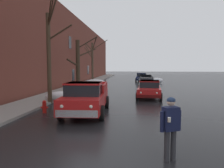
# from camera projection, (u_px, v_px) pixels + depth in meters

# --- Properties ---
(left_sidewalk_slab) EXTENTS (2.60, 80.00, 0.14)m
(left_sidewalk_slab) POSITION_uv_depth(u_px,v_px,m) (71.00, 89.00, 23.64)
(left_sidewalk_slab) COLOR gray
(left_sidewalk_slab) RESTS_ON ground
(brick_townhouse_facade) EXTENTS (0.63, 80.00, 9.86)m
(brick_townhouse_facade) POSITION_uv_depth(u_px,v_px,m) (55.00, 45.00, 23.42)
(brick_townhouse_facade) COLOR brown
(brick_townhouse_facade) RESTS_ON ground
(snow_bank_near_corner_left) EXTENTS (2.71, 1.27, 0.86)m
(snow_bank_near_corner_left) POSITION_uv_depth(u_px,v_px,m) (96.00, 83.00, 27.95)
(snow_bank_near_corner_left) COLOR white
(snow_bank_near_corner_left) RESTS_ON ground
(snow_bank_along_left_kerb) EXTENTS (2.10, 0.96, 0.83)m
(snow_bank_along_left_kerb) POSITION_uv_depth(u_px,v_px,m) (156.00, 81.00, 32.30)
(snow_bank_along_left_kerb) COLOR white
(snow_bank_along_left_kerb) RESTS_ON ground
(snow_bank_mid_block_left) EXTENTS (2.50, 1.06, 0.76)m
(snow_bank_mid_block_left) POSITION_uv_depth(u_px,v_px,m) (64.00, 97.00, 15.36)
(snow_bank_mid_block_left) COLOR white
(snow_bank_mid_block_left) RESTS_ON ground
(bare_tree_second_along_sidewalk) EXTENTS (1.89, 1.59, 6.80)m
(bare_tree_second_along_sidewalk) POSITION_uv_depth(u_px,v_px,m) (50.00, 54.00, 14.30)
(bare_tree_second_along_sidewalk) COLOR #423323
(bare_tree_second_along_sidewalk) RESTS_ON ground
(bare_tree_mid_block) EXTENTS (2.82, 3.02, 5.66)m
(bare_tree_mid_block) POSITION_uv_depth(u_px,v_px,m) (78.00, 64.00, 21.79)
(bare_tree_mid_block) COLOR #382B1E
(bare_tree_mid_block) RESTS_ON ground
(bare_tree_far_down_block) EXTENTS (3.55, 3.08, 6.32)m
(bare_tree_far_down_block) POSITION_uv_depth(u_px,v_px,m) (92.00, 61.00, 29.36)
(bare_tree_far_down_block) COLOR #4C3D2D
(bare_tree_far_down_block) RESTS_ON ground
(pickup_truck_red_approaching_near_lane) EXTENTS (2.42, 5.35, 1.76)m
(pickup_truck_red_approaching_near_lane) POSITION_uv_depth(u_px,v_px,m) (86.00, 98.00, 11.52)
(pickup_truck_red_approaching_near_lane) COLOR red
(pickup_truck_red_approaching_near_lane) RESTS_ON ground
(sedan_red_parked_kerbside_close) EXTENTS (2.25, 4.23, 1.42)m
(sedan_red_parked_kerbside_close) POSITION_uv_depth(u_px,v_px,m) (149.00, 89.00, 17.19)
(sedan_red_parked_kerbside_close) COLOR red
(sedan_red_parked_kerbside_close) RESTS_ON ground
(sedan_white_parked_kerbside_mid) EXTENTS (2.00, 4.29, 1.42)m
(sedan_white_parked_kerbside_mid) POSITION_uv_depth(u_px,v_px,m) (147.00, 83.00, 22.75)
(sedan_white_parked_kerbside_mid) COLOR silver
(sedan_white_parked_kerbside_mid) RESTS_ON ground
(sedan_black_parked_far_down_block) EXTENTS (2.06, 4.37, 1.42)m
(sedan_black_parked_far_down_block) POSITION_uv_depth(u_px,v_px,m) (145.00, 80.00, 28.29)
(sedan_black_parked_far_down_block) COLOR black
(sedan_black_parked_far_down_block) RESTS_ON ground
(sedan_darkblue_queued_behind_truck) EXTENTS (2.00, 3.96, 1.42)m
(sedan_darkblue_queued_behind_truck) POSITION_uv_depth(u_px,v_px,m) (141.00, 77.00, 35.40)
(sedan_darkblue_queued_behind_truck) COLOR navy
(sedan_darkblue_queued_behind_truck) RESTS_ON ground
(pedestrian_with_coffee) EXTENTS (0.62, 0.49, 1.76)m
(pedestrian_with_coffee) POSITION_uv_depth(u_px,v_px,m) (171.00, 124.00, 5.68)
(pedestrian_with_coffee) COLOR #2D2D33
(pedestrian_with_coffee) RESTS_ON ground
(fire_hydrant) EXTENTS (0.42, 0.22, 0.71)m
(fire_hydrant) POSITION_uv_depth(u_px,v_px,m) (44.00, 107.00, 11.69)
(fire_hydrant) COLOR red
(fire_hydrant) RESTS_ON ground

